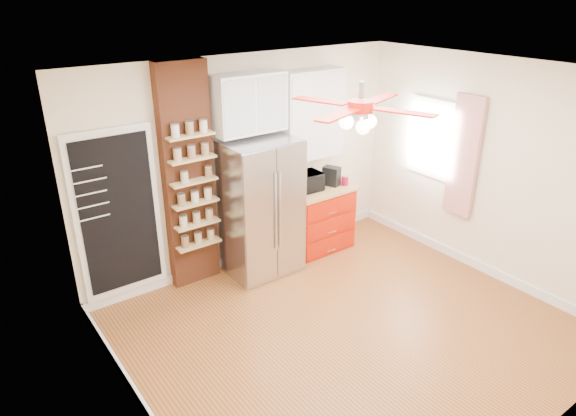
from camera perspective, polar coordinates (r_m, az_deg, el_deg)
floor at (r=5.76m, az=6.68°, el=-13.18°), size 4.50×4.50×0.00m
ceiling at (r=4.68m, az=8.27°, el=14.36°), size 4.50×4.50×0.00m
wall_back at (r=6.55m, az=-4.63°, el=5.00°), size 4.50×0.02×2.70m
wall_front at (r=4.06m, az=27.30°, el=-10.27°), size 4.50×0.02×2.70m
wall_left at (r=4.03m, az=-17.00°, el=-8.67°), size 0.02×4.00×2.70m
wall_right at (r=6.73m, az=21.58°, el=3.88°), size 0.02×4.00×2.70m
chalkboard at (r=5.97m, az=-18.36°, el=-0.68°), size 0.95×0.05×1.95m
brick_pillar at (r=6.11m, az=-11.02°, el=3.24°), size 0.60×0.16×2.70m
fridge at (r=6.41m, az=-3.13°, el=0.04°), size 0.90×0.70×1.75m
upper_glass_cabinet at (r=6.17m, az=-4.41°, el=11.55°), size 0.90×0.35×0.70m
red_cabinet at (r=7.14m, az=3.25°, el=-1.10°), size 0.94×0.64×0.90m
upper_shelf_unit at (r=6.80m, az=2.61°, el=10.35°), size 0.90×0.30×1.15m
window at (r=7.14m, az=15.75°, el=7.45°), size 0.04×0.75×1.05m
curtain at (r=6.82m, az=18.95°, el=5.42°), size 0.06×0.40×1.55m
ceiling_fan at (r=4.73m, az=8.07°, el=11.06°), size 1.40×1.40×0.44m
toaster_oven at (r=6.81m, az=1.86°, el=2.88°), size 0.46×0.32×0.25m
coffee_maker at (r=7.04m, az=4.85°, el=3.56°), size 0.22×0.26×0.26m
canister_left at (r=7.08m, az=6.34°, el=3.04°), size 0.10×0.10×0.12m
canister_right at (r=7.21m, az=5.35°, el=3.54°), size 0.14×0.14×0.14m
pantry_jar_oats at (r=5.92m, az=-11.45°, el=3.39°), size 0.12×0.12×0.12m
pantry_jar_beans at (r=6.04m, az=-8.84°, el=4.01°), size 0.10×0.10×0.12m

